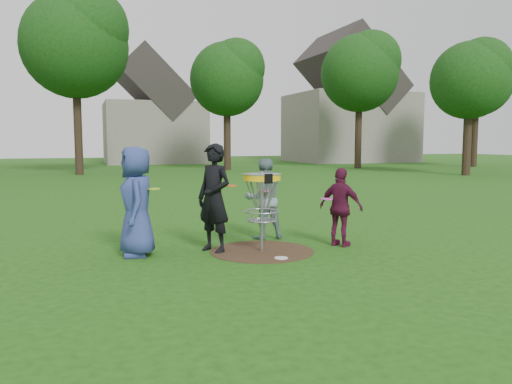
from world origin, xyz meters
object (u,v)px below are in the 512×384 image
object	(u,v)px
player_blue	(137,201)
player_grey	(264,199)
disc_golf_basket	(262,193)
player_maroon	(341,207)
player_black	(214,198)

from	to	relation	value
player_blue	player_grey	xyz separation A→B (m)	(2.48, 0.68, -0.13)
disc_golf_basket	player_maroon	bearing A→B (deg)	-2.88
player_black	player_maroon	size ratio (longest dim) A/B	1.31
player_black	player_maroon	world-z (taller)	player_black
player_black	player_maroon	xyz separation A→B (m)	(2.26, -0.35, -0.22)
player_blue	player_grey	bearing A→B (deg)	107.64
player_black	disc_golf_basket	distance (m)	0.82
player_blue	player_black	xyz separation A→B (m)	(1.29, -0.10, 0.02)
player_maroon	disc_golf_basket	bearing A→B (deg)	53.00
player_maroon	disc_golf_basket	world-z (taller)	player_maroon
player_grey	player_maroon	distance (m)	1.55
player_blue	player_maroon	size ratio (longest dim) A/B	1.27
player_black	player_grey	world-z (taller)	player_black
player_black	disc_golf_basket	world-z (taller)	player_black
player_blue	player_maroon	bearing A→B (deg)	85.09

